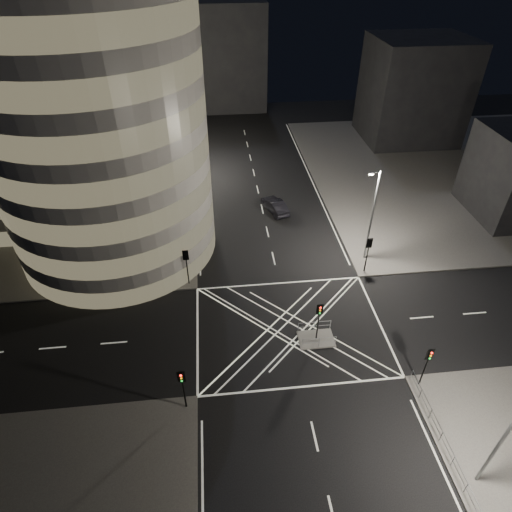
{
  "coord_description": "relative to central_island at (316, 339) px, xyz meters",
  "views": [
    {
      "loc": [
        -5.71,
        -25.15,
        27.78
      ],
      "look_at": [
        -2.22,
        6.74,
        3.0
      ],
      "focal_mm": 30.0,
      "sensor_mm": 36.0,
      "label": 1
    }
  ],
  "objects": [
    {
      "name": "traffic_signal_fl",
      "position": [
        -10.8,
        8.3,
        2.84
      ],
      "size": [
        0.55,
        0.22,
        4.0
      ],
      "color": "black",
      "rests_on": "sidewalk_far_left"
    },
    {
      "name": "building_right_far",
      "position": [
        24.0,
        41.5,
        7.58
      ],
      "size": [
        14.0,
        12.0,
        15.0
      ],
      "primitive_type": "cube",
      "color": "black",
      "rests_on": "sidewalk_far_right"
    },
    {
      "name": "central_island",
      "position": [
        0.0,
        0.0,
        0.0
      ],
      "size": [
        3.0,
        2.0,
        0.15
      ],
      "primitive_type": "cube",
      "color": "slate",
      "rests_on": "ground"
    },
    {
      "name": "traffic_signal_fr",
      "position": [
        6.8,
        8.3,
        2.84
      ],
      "size": [
        0.55,
        0.22,
        4.0
      ],
      "color": "black",
      "rests_on": "sidewalk_far_right"
    },
    {
      "name": "building_far_end",
      "position": [
        -6.0,
        59.5,
        8.93
      ],
      "size": [
        18.0,
        8.0,
        18.0
      ],
      "primitive_type": "cube",
      "color": "black",
      "rests_on": "ground"
    },
    {
      "name": "traffic_signal_nl",
      "position": [
        -10.8,
        -5.3,
        2.84
      ],
      "size": [
        0.55,
        0.22,
        4.0
      ],
      "color": "black",
      "rests_on": "sidewalk_near_left"
    },
    {
      "name": "tree_d",
      "position": [
        -12.5,
        28.5,
        5.38
      ],
      "size": [
        4.74,
        4.74,
        8.04
      ],
      "color": "black",
      "rests_on": "sidewalk_far_left"
    },
    {
      "name": "railing_island_north",
      "position": [
        0.0,
        0.9,
        0.62
      ],
      "size": [
        2.8,
        0.06,
        1.1
      ],
      "primitive_type": "cube",
      "color": "slate",
      "rests_on": "central_island"
    },
    {
      "name": "sidewalk_far_right",
      "position": [
        27.0,
        28.5,
        0.0
      ],
      "size": [
        42.0,
        42.0,
        0.15
      ],
      "primitive_type": "cube",
      "color": "#4E4C49",
      "rests_on": "ground"
    },
    {
      "name": "street_lamp_right_near",
      "position": [
        7.44,
        -12.5,
        5.47
      ],
      "size": [
        1.25,
        0.25,
        10.0
      ],
      "color": "slate",
      "rests_on": "sidewalk_near_right"
    },
    {
      "name": "office_block_rear",
      "position": [
        -24.0,
        43.5,
        11.07
      ],
      "size": [
        24.0,
        16.0,
        22.0
      ],
      "primitive_type": "cube",
      "color": "#9B9893",
      "rests_on": "sidewalk_far_left"
    },
    {
      "name": "railing_near_right",
      "position": [
        6.3,
        -10.65,
        0.62
      ],
      "size": [
        0.06,
        11.7,
        1.1
      ],
      "primitive_type": "cube",
      "color": "slate",
      "rests_on": "sidewalk_near_right"
    },
    {
      "name": "railing_island_south",
      "position": [
        0.0,
        -0.9,
        0.62
      ],
      "size": [
        2.8,
        0.06,
        1.1
      ],
      "primitive_type": "cube",
      "color": "slate",
      "rests_on": "central_island"
    },
    {
      "name": "ground",
      "position": [
        -2.0,
        1.5,
        -0.07
      ],
      "size": [
        120.0,
        120.0,
        0.0
      ],
      "primitive_type": "plane",
      "color": "black",
      "rests_on": "ground"
    },
    {
      "name": "street_lamp_right_far",
      "position": [
        7.44,
        10.5,
        5.47
      ],
      "size": [
        1.25,
        0.25,
        10.0
      ],
      "color": "slate",
      "rests_on": "sidewalk_far_right"
    },
    {
      "name": "tree_a",
      "position": [
        -12.5,
        10.5,
        4.32
      ],
      "size": [
        4.85,
        4.85,
        7.04
      ],
      "color": "black",
      "rests_on": "sidewalk_far_left"
    },
    {
      "name": "tree_e",
      "position": [
        -12.5,
        34.5,
        4.22
      ],
      "size": [
        4.32,
        4.32,
        6.64
      ],
      "color": "black",
      "rests_on": "sidewalk_far_left"
    },
    {
      "name": "sidewalk_far_left",
      "position": [
        -31.0,
        28.5,
        0.0
      ],
      "size": [
        42.0,
        42.0,
        0.15
      ],
      "primitive_type": "cube",
      "color": "#4E4C49",
      "rests_on": "ground"
    },
    {
      "name": "traffic_signal_island",
      "position": [
        0.0,
        0.0,
        2.84
      ],
      "size": [
        0.55,
        0.22,
        4.0
      ],
      "color": "black",
      "rests_on": "central_island"
    },
    {
      "name": "tree_c",
      "position": [
        -12.5,
        22.5,
        4.11
      ],
      "size": [
        3.9,
        3.9,
        6.29
      ],
      "color": "black",
      "rests_on": "sidewalk_far_left"
    },
    {
      "name": "tree_b",
      "position": [
        -12.5,
        16.5,
        5.01
      ],
      "size": [
        4.89,
        4.89,
        7.76
      ],
      "color": "black",
      "rests_on": "sidewalk_far_left"
    },
    {
      "name": "street_lamp_left_far",
      "position": [
        -11.44,
        31.5,
        5.47
      ],
      "size": [
        1.25,
        0.25,
        10.0
      ],
      "color": "slate",
      "rests_on": "sidewalk_far_left"
    },
    {
      "name": "street_lamp_left_near",
      "position": [
        -11.44,
        13.5,
        5.47
      ],
      "size": [
        1.25,
        0.25,
        10.0
      ],
      "color": "slate",
      "rests_on": "sidewalk_far_left"
    },
    {
      "name": "traffic_signal_nr",
      "position": [
        6.8,
        -5.3,
        2.84
      ],
      "size": [
        0.55,
        0.22,
        4.0
      ],
      "color": "black",
      "rests_on": "sidewalk_near_right"
    },
    {
      "name": "office_tower_curved",
      "position": [
        -22.74,
        20.24,
        12.58
      ],
      "size": [
        30.0,
        29.0,
        27.2
      ],
      "color": "#9B9893",
      "rests_on": "sidewalk_far_left"
    },
    {
      "name": "sedan",
      "position": [
        -0.5,
        20.83,
        0.71
      ],
      "size": [
        3.1,
        5.05,
        1.57
      ],
      "primitive_type": "imported",
      "rotation": [
        0.0,
        0.0,
        3.47
      ],
      "color": "black",
      "rests_on": "ground"
    }
  ]
}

